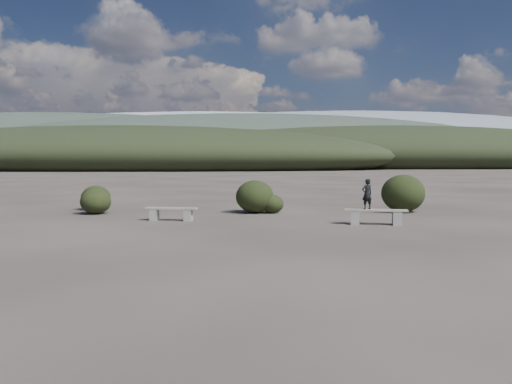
{
  "coord_description": "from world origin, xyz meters",
  "views": [
    {
      "loc": [
        -1.04,
        -10.31,
        2.0
      ],
      "look_at": [
        -0.66,
        3.5,
        1.1
      ],
      "focal_mm": 35.0,
      "sensor_mm": 36.0,
      "label": 1
    }
  ],
  "objects": [
    {
      "name": "ground",
      "position": [
        0.0,
        0.0,
        0.0
      ],
      "size": [
        1200.0,
        1200.0,
        0.0
      ],
      "primitive_type": "plane",
      "color": "#302925",
      "rests_on": "ground"
    },
    {
      "name": "shrub_a",
      "position": [
        -6.44,
        8.1,
        0.45
      ],
      "size": [
        1.11,
        1.11,
        0.91
      ],
      "primitive_type": "ellipsoid",
      "color": "black",
      "rests_on": "ground"
    },
    {
      "name": "shrub_c",
      "position": [
        0.07,
        8.21,
        0.35
      ],
      "size": [
        0.86,
        0.86,
        0.69
      ],
      "primitive_type": "ellipsoid",
      "color": "black",
      "rests_on": "ground"
    },
    {
      "name": "shrub_f",
      "position": [
        -6.89,
        9.67,
        0.48
      ],
      "size": [
        1.14,
        1.14,
        0.97
      ],
      "primitive_type": "ellipsoid",
      "color": "black",
      "rests_on": "ground"
    },
    {
      "name": "bench_left",
      "position": [
        -3.38,
        5.99,
        0.26
      ],
      "size": [
        1.76,
        0.62,
        0.43
      ],
      "rotation": [
        0.0,
        0.0,
        -0.15
      ],
      "color": "gray",
      "rests_on": "ground"
    },
    {
      "name": "seated_person",
      "position": [
        2.79,
        4.86,
        0.94
      ],
      "size": [
        0.39,
        0.32,
        0.93
      ],
      "primitive_type": "imported",
      "rotation": [
        0.0,
        0.0,
        3.46
      ],
      "color": "black",
      "rests_on": "bench_right"
    },
    {
      "name": "shrub_b",
      "position": [
        -0.58,
        8.34,
        0.61
      ],
      "size": [
        1.43,
        1.43,
        1.22
      ],
      "primitive_type": "ellipsoid",
      "color": "black",
      "rests_on": "ground"
    },
    {
      "name": "mountain_ridges",
      "position": [
        -7.48,
        339.06,
        10.84
      ],
      "size": [
        500.0,
        400.0,
        56.0
      ],
      "color": "black",
      "rests_on": "ground"
    },
    {
      "name": "shrub_d",
      "position": [
        5.09,
        8.5,
        0.71
      ],
      "size": [
        1.63,
        1.63,
        1.43
      ],
      "primitive_type": "ellipsoid",
      "color": "black",
      "rests_on": "ground"
    },
    {
      "name": "bench_right",
      "position": [
        3.06,
        4.81,
        0.29
      ],
      "size": [
        1.94,
        0.76,
        0.47
      ],
      "rotation": [
        0.0,
        0.0,
        -0.2
      ],
      "color": "gray",
      "rests_on": "ground"
    }
  ]
}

